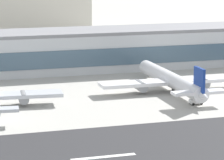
{
  "coord_description": "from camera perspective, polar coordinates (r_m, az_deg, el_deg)",
  "views": [
    {
      "loc": [
        -27.06,
        -95.5,
        35.11
      ],
      "look_at": [
        16.71,
        49.3,
        4.49
      ],
      "focal_mm": 97.28,
      "sensor_mm": 36.0,
      "label": 1
    }
  ],
  "objects": [
    {
      "name": "airliner_navy_tail_gate_2",
      "position": [
        161.42,
        5.74,
        -0.09
      ],
      "size": [
        39.34,
        45.35,
        9.47
      ],
      "rotation": [
        0.0,
        0.0,
        1.56
      ],
      "color": "white",
      "rests_on": "ground_plane"
    },
    {
      "name": "terminal_building",
      "position": [
        190.81,
        -5.88,
        2.71
      ],
      "size": [
        166.69,
        20.44,
        12.71
      ],
      "color": "silver",
      "rests_on": "ground_plane"
    },
    {
      "name": "runway_strip",
      "position": [
        109.02,
        -1.55,
        -7.33
      ],
      "size": [
        800.0,
        37.77,
        0.08
      ],
      "primitive_type": "cube",
      "color": "#2D2D30",
      "rests_on": "ground_plane"
    },
    {
      "name": "service_baggage_tug_1",
      "position": [
        148.98,
        7.9,
        -1.89
      ],
      "size": [
        3.29,
        2.04,
        2.2
      ],
      "rotation": [
        0.0,
        0.0,
        3.2
      ],
      "color": "white",
      "rests_on": "ground_plane"
    },
    {
      "name": "runway_centreline_dash_4",
      "position": [
        109.38,
        -0.8,
        -7.24
      ],
      "size": [
        12.0,
        1.2,
        0.01
      ],
      "primitive_type": "cube",
      "color": "white",
      "rests_on": "runway_strip"
    }
  ]
}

